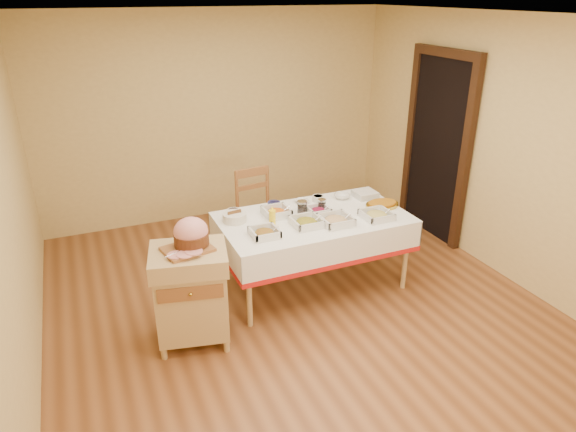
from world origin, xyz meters
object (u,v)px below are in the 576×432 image
at_px(preserve_jar_right, 322,205).
at_px(mustard_bottle, 272,217).
at_px(dining_chair, 259,212).
at_px(bread_basket, 235,217).
at_px(preserve_jar_left, 302,208).
at_px(brass_platter, 382,204).
at_px(butcher_cart, 191,291).
at_px(dining_table, 313,232).
at_px(plate_stack, 365,194).
at_px(ham_on_board, 191,236).

relative_size(preserve_jar_right, mustard_bottle, 0.55).
relative_size(dining_chair, bread_basket, 4.33).
height_order(preserve_jar_left, brass_platter, preserve_jar_left).
distance_m(butcher_cart, dining_chair, 1.67).
bearing_deg(brass_platter, preserve_jar_left, 168.30).
xyz_separation_m(dining_table, plate_stack, (0.73, 0.25, 0.19)).
height_order(preserve_jar_left, bread_basket, preserve_jar_left).
relative_size(dining_chair, brass_platter, 2.79).
relative_size(dining_table, bread_basket, 8.01).
height_order(dining_table, ham_on_board, ham_on_board).
relative_size(dining_table, mustard_bottle, 9.30).
distance_m(dining_chair, brass_platter, 1.38).
bearing_deg(dining_chair, mustard_bottle, -101.69).
relative_size(butcher_cart, ham_on_board, 2.20).
bearing_deg(dining_table, bread_basket, 164.78).
xyz_separation_m(butcher_cart, mustard_bottle, (0.88, 0.39, 0.35)).
xyz_separation_m(mustard_bottle, brass_platter, (1.20, -0.01, -0.07)).
xyz_separation_m(preserve_jar_right, mustard_bottle, (-0.60, -0.17, 0.04)).
relative_size(ham_on_board, bread_basket, 1.73).
bearing_deg(butcher_cart, dining_chair, 50.26).
relative_size(dining_table, ham_on_board, 4.62).
relative_size(bread_basket, brass_platter, 0.64).
relative_size(dining_chair, preserve_jar_right, 9.12).
distance_m(ham_on_board, brass_platter, 2.08).
distance_m(ham_on_board, plate_stack, 2.12).
bearing_deg(brass_platter, mustard_bottle, 179.71).
distance_m(butcher_cart, preserve_jar_left, 1.42).
bearing_deg(plate_stack, preserve_jar_right, -168.52).
xyz_separation_m(preserve_jar_left, preserve_jar_right, (0.22, 0.00, -0.01)).
xyz_separation_m(dining_chair, preserve_jar_right, (0.41, -0.73, 0.30)).
xyz_separation_m(dining_table, butcher_cart, (-1.32, -0.42, -0.10)).
distance_m(dining_chair, plate_stack, 1.19).
height_order(bread_basket, brass_platter, bread_basket).
bearing_deg(ham_on_board, mustard_bottle, 23.21).
xyz_separation_m(bread_basket, plate_stack, (1.46, 0.05, -0.01)).
distance_m(preserve_jar_right, plate_stack, 0.58).
relative_size(dining_chair, ham_on_board, 2.49).
bearing_deg(brass_platter, butcher_cart, -169.46).
height_order(butcher_cart, dining_chair, dining_chair).
bearing_deg(mustard_bottle, dining_chair, 78.31).
height_order(preserve_jar_right, bread_basket, preserve_jar_right).
height_order(dining_chair, mustard_bottle, dining_chair).
bearing_deg(bread_basket, dining_table, -15.22).
bearing_deg(preserve_jar_left, preserve_jar_right, 0.92).
bearing_deg(preserve_jar_right, ham_on_board, -159.89).
xyz_separation_m(butcher_cart, bread_basket, (0.59, 0.62, 0.31)).
bearing_deg(butcher_cart, preserve_jar_right, 20.68).
distance_m(ham_on_board, bread_basket, 0.83).
distance_m(preserve_jar_right, brass_platter, 0.62).
bearing_deg(preserve_jar_left, plate_stack, 8.58).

